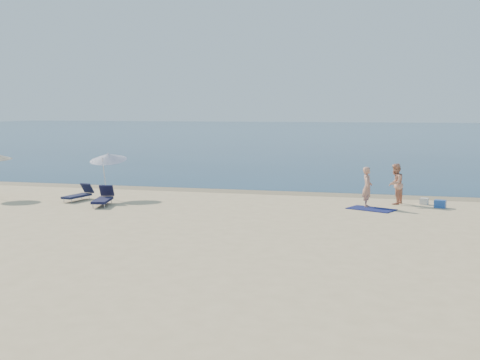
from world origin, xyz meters
name	(u,v)px	position (x,y,z in m)	size (l,w,h in m)	color
ground	(129,332)	(0.00, 0.00, 0.00)	(160.00, 160.00, 0.00)	#D0B78B
sea	(365,132)	(0.00, 100.00, 0.00)	(240.00, 160.00, 0.01)	#0B2747
wet_sand_strip	(293,193)	(0.00, 19.40, 0.00)	(240.00, 1.60, 0.00)	#847254
person_left	(367,187)	(3.74, 15.90, 0.87)	(0.63, 0.42, 1.74)	tan
person_right	(395,184)	(4.91, 17.09, 0.90)	(0.87, 0.68, 1.80)	tan
beach_towel	(371,209)	(3.96, 15.37, 0.02)	(1.90, 1.05, 0.03)	#0E1347
white_bag	(424,201)	(6.16, 17.28, 0.14)	(0.33, 0.29, 0.29)	silver
blue_cooler	(440,204)	(6.78, 16.54, 0.17)	(0.46, 0.33, 0.33)	#1E4BA5
umbrella_near	(108,157)	(-8.27, 15.81, 1.93)	(1.85, 1.88, 2.29)	silver
lounger_left	(79,195)	(-9.19, 14.60, 0.27)	(0.86, 1.76, 0.75)	#131835
lounger_right	(103,198)	(-7.45, 13.62, 0.30)	(1.03, 1.95, 0.82)	black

